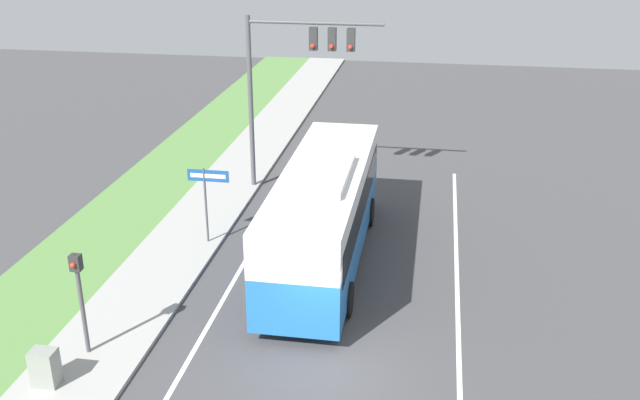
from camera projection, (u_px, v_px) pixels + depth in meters
ground_plane at (325, 354)px, 19.44m from camera, size 80.00×80.00×0.00m
sidewalk at (111, 332)px, 20.36m from camera, size 2.80×80.00×0.12m
grass_verge at (9, 322)px, 20.85m from camera, size 3.60×80.00×0.10m
lane_divider_near at (199, 342)px, 19.99m from camera, size 0.14×30.00×0.01m
lane_divider_far at (459, 367)px, 18.90m from camera, size 0.14×30.00×0.01m
bus at (324, 209)px, 23.77m from camera, size 2.76×10.70×3.63m
signal_gantry at (292, 67)px, 28.77m from camera, size 5.56×0.41×7.34m
pedestrian_signal at (79, 288)px, 18.63m from camera, size 0.28×0.34×3.05m
street_sign at (207, 191)px, 25.00m from camera, size 1.49×0.08×2.91m
utility_cabinet at (45, 367)px, 17.87m from camera, size 0.64×0.49×0.99m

